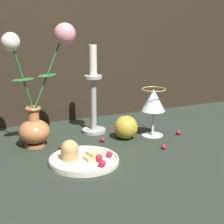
{
  "coord_description": "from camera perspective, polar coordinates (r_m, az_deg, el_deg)",
  "views": [
    {
      "loc": [
        -0.43,
        -0.99,
        0.4
      ],
      "look_at": [
        0.02,
        0.02,
        0.1
      ],
      "focal_mm": 60.0,
      "sensor_mm": 36.0,
      "label": 1
    }
  ],
  "objects": [
    {
      "name": "vase",
      "position": [
        1.13,
        -11.24,
        1.95
      ],
      "size": [
        0.21,
        0.1,
        0.37
      ],
      "color": "#B77042",
      "rests_on": "ground_plane"
    },
    {
      "name": "berry_near_plate",
      "position": [
        1.13,
        7.87,
        -5.29
      ],
      "size": [
        0.01,
        0.01,
        0.01
      ],
      "primitive_type": "sphere",
      "color": "#AD192D",
      "rests_on": "ground_plane"
    },
    {
      "name": "wine_glass",
      "position": [
        1.22,
        6.33,
        1.53
      ],
      "size": [
        0.08,
        0.08,
        0.16
      ],
      "color": "silver",
      "rests_on": "ground_plane"
    },
    {
      "name": "berry_front_center",
      "position": [
        1.18,
        -1.57,
        -4.26
      ],
      "size": [
        0.02,
        0.02,
        0.02
      ],
      "primitive_type": "sphere",
      "color": "#AD192D",
      "rests_on": "ground_plane"
    },
    {
      "name": "ground_plane",
      "position": [
        1.15,
        -0.71,
        -5.19
      ],
      "size": [
        2.4,
        2.4,
        0.0
      ],
      "primitive_type": "plane",
      "color": "#232D23",
      "rests_on": "ground"
    },
    {
      "name": "berry_under_candlestick",
      "position": [
        1.12,
        -7.68,
        -5.36
      ],
      "size": [
        0.01,
        0.01,
        0.01
      ],
      "primitive_type": "sphere",
      "color": "#AD192D",
      "rests_on": "ground_plane"
    },
    {
      "name": "candlestick",
      "position": [
        1.24,
        -2.85,
        2.5
      ],
      "size": [
        0.08,
        0.08,
        0.3
      ],
      "color": "#A3A3A8",
      "rests_on": "ground_plane"
    },
    {
      "name": "berry_by_glass_stem",
      "position": [
        1.26,
        10.14,
        -3.13
      ],
      "size": [
        0.02,
        0.02,
        0.02
      ],
      "primitive_type": "sphere",
      "color": "#AD192D",
      "rests_on": "ground_plane"
    },
    {
      "name": "apple_beside_vase",
      "position": [
        1.2,
        2.11,
        -2.33
      ],
      "size": [
        0.08,
        0.08,
        0.09
      ],
      "color": "#B2932D",
      "rests_on": "ground_plane"
    },
    {
      "name": "plate_with_pastries",
      "position": [
        1.02,
        -4.68,
        -6.97
      ],
      "size": [
        0.19,
        0.19,
        0.06
      ],
      "color": "silver",
      "rests_on": "ground_plane"
    }
  ]
}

